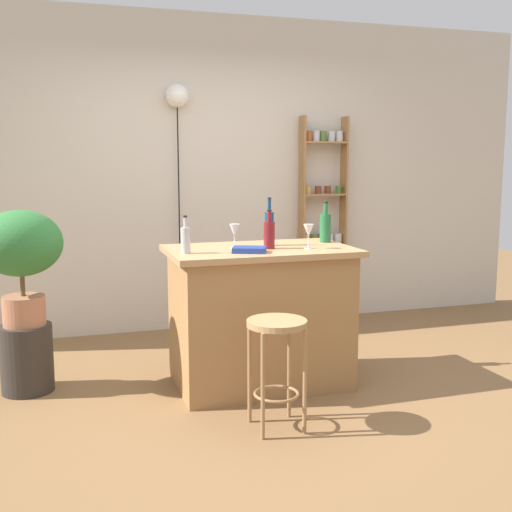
# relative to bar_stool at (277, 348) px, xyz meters

# --- Properties ---
(ground) EXTENTS (12.00, 12.00, 0.00)m
(ground) POSITION_rel_bar_stool_xyz_m (0.14, 0.43, -0.48)
(ground) COLOR brown
(back_wall) EXTENTS (6.40, 0.10, 2.80)m
(back_wall) POSITION_rel_bar_stool_xyz_m (0.14, 2.38, 0.92)
(back_wall) COLOR beige
(back_wall) RESTS_ON ground
(kitchen_counter) EXTENTS (1.24, 0.76, 0.95)m
(kitchen_counter) POSITION_rel_bar_stool_xyz_m (0.14, 0.73, -0.00)
(kitchen_counter) COLOR #9E7042
(kitchen_counter) RESTS_ON ground
(bar_stool) EXTENTS (0.34, 0.34, 0.64)m
(bar_stool) POSITION_rel_bar_stool_xyz_m (0.00, 0.00, 0.00)
(bar_stool) COLOR #997047
(bar_stool) RESTS_ON ground
(spice_shelf) EXTENTS (0.45, 0.15, 1.93)m
(spice_shelf) POSITION_rel_bar_stool_xyz_m (1.25, 2.24, 0.52)
(spice_shelf) COLOR #9E7042
(spice_shelf) RESTS_ON ground
(plant_stool) EXTENTS (0.34, 0.34, 0.45)m
(plant_stool) POSITION_rel_bar_stool_xyz_m (-1.39, 1.06, -0.25)
(plant_stool) COLOR #2D2823
(plant_stool) RESTS_ON ground
(potted_plant) EXTENTS (0.54, 0.49, 0.76)m
(potted_plant) POSITION_rel_bar_stool_xyz_m (-1.39, 1.06, 0.47)
(potted_plant) COLOR #A86B4C
(potted_plant) RESTS_ON plant_stool
(bottle_soda_blue) EXTENTS (0.07, 0.07, 0.26)m
(bottle_soda_blue) POSITION_rel_bar_stool_xyz_m (0.18, 0.67, 0.57)
(bottle_soda_blue) COLOR maroon
(bottle_soda_blue) RESTS_ON kitchen_counter
(bottle_spirits_clear) EXTENTS (0.06, 0.06, 0.24)m
(bottle_spirits_clear) POSITION_rel_bar_stool_xyz_m (-0.39, 0.64, 0.56)
(bottle_spirits_clear) COLOR #B2B2B7
(bottle_spirits_clear) RESTS_ON kitchen_counter
(bottle_olive_oil) EXTENTS (0.06, 0.06, 0.33)m
(bottle_olive_oil) POSITION_rel_bar_stool_xyz_m (0.24, 0.83, 0.59)
(bottle_olive_oil) COLOR navy
(bottle_olive_oil) RESTS_ON kitchen_counter
(bottle_wine_red) EXTENTS (0.08, 0.08, 0.29)m
(bottle_wine_red) POSITION_rel_bar_stool_xyz_m (0.67, 0.87, 0.58)
(bottle_wine_red) COLOR #236638
(bottle_wine_red) RESTS_ON kitchen_counter
(wine_glass_left) EXTENTS (0.07, 0.07, 0.16)m
(wine_glass_left) POSITION_rel_bar_stool_xyz_m (0.43, 0.60, 0.59)
(wine_glass_left) COLOR silver
(wine_glass_left) RESTS_ON kitchen_counter
(wine_glass_center) EXTENTS (0.07, 0.07, 0.16)m
(wine_glass_center) POSITION_rel_bar_stool_xyz_m (-0.03, 0.76, 0.59)
(wine_glass_center) COLOR silver
(wine_glass_center) RESTS_ON kitchen_counter
(cookbook) EXTENTS (0.25, 0.22, 0.03)m
(cookbook) POSITION_rel_bar_stool_xyz_m (0.01, 0.56, 0.49)
(cookbook) COLOR navy
(cookbook) RESTS_ON kitchen_counter
(pendant_globe_light) EXTENTS (0.20, 0.20, 2.18)m
(pendant_globe_light) POSITION_rel_bar_stool_xyz_m (-0.11, 2.27, 1.56)
(pendant_globe_light) COLOR black
(pendant_globe_light) RESTS_ON ground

